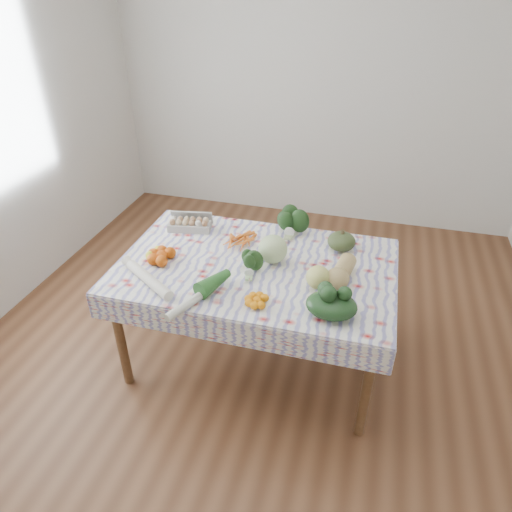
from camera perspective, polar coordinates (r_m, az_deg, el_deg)
ground at (r=3.25m, az=0.00°, el=-12.28°), size 4.50×4.50×0.00m
wall_back at (r=4.60m, az=7.94°, el=21.10°), size 4.00×0.04×2.80m
dining_table at (r=2.81m, az=0.00°, el=-2.43°), size 1.60×1.00×0.75m
tablecloth at (r=2.77m, az=0.00°, el=-1.12°), size 1.66×1.06×0.01m
egg_carton at (r=3.14m, az=-8.32°, el=3.85°), size 0.30×0.16×0.08m
carrot_bunch at (r=2.96m, az=-1.99°, el=1.81°), size 0.24×0.23×0.04m
kale_bunch at (r=3.05m, az=4.39°, el=4.03°), size 0.18×0.16×0.16m
kabocha_squash at (r=2.93m, az=10.63°, el=1.82°), size 0.23×0.23×0.12m
cabbage at (r=2.75m, az=2.11°, el=0.87°), size 0.22×0.22×0.18m
butternut_squash at (r=2.64m, az=10.64°, el=-1.78°), size 0.18×0.31×0.13m
orange_cluster at (r=2.83m, az=-11.72°, el=0.04°), size 0.25×0.25×0.08m
broccoli at (r=2.65m, az=-0.73°, el=-1.34°), size 0.15×0.15×0.10m
mandarin_cluster at (r=2.44m, az=0.13°, el=-5.50°), size 0.16×0.16×0.05m
grapefruit at (r=2.56m, az=7.77°, el=-2.65°), size 0.17×0.17×0.13m
spinach_bag at (r=2.38m, az=9.42°, el=-6.11°), size 0.33×0.30×0.12m
daikon at (r=2.65m, az=-13.23°, el=-2.89°), size 0.40×0.29×0.06m
leek at (r=2.48m, az=-7.21°, el=-5.04°), size 0.23×0.44×0.05m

